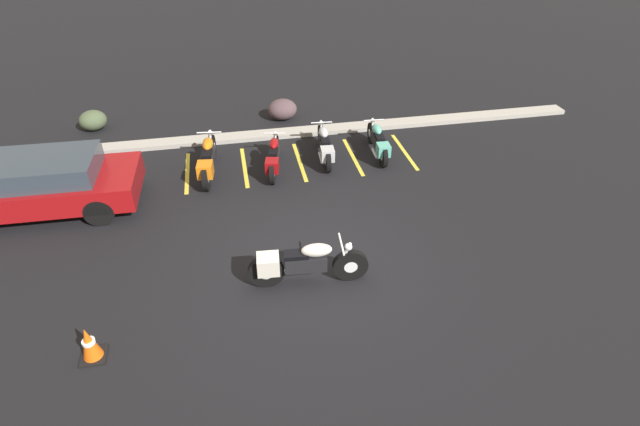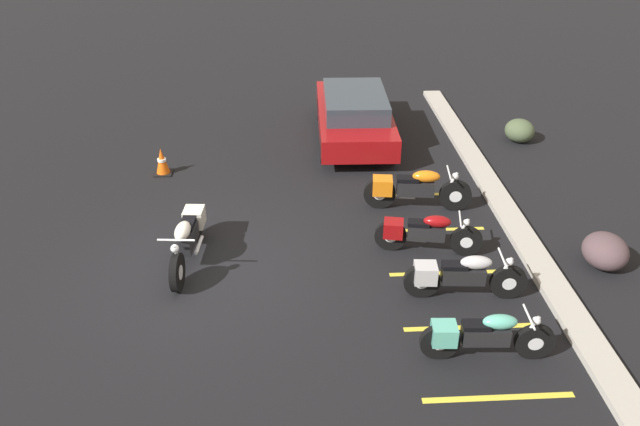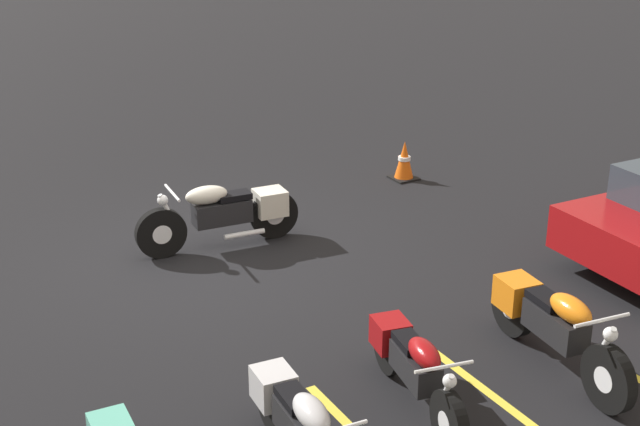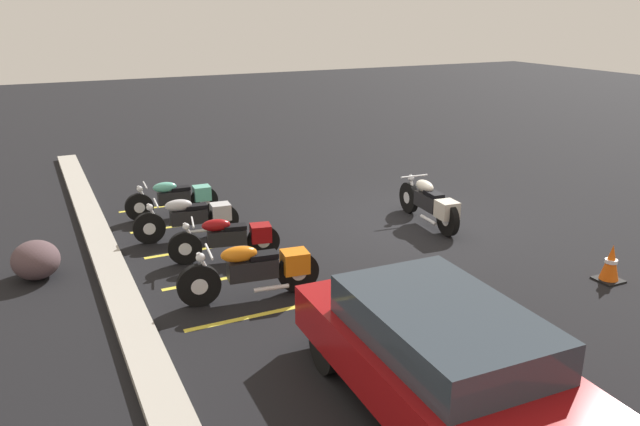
# 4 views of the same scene
# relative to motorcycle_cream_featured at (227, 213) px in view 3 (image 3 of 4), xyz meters

# --- Properties ---
(ground) EXTENTS (60.00, 60.00, 0.00)m
(ground) POSITION_rel_motorcycle_cream_featured_xyz_m (0.40, 0.35, -0.47)
(ground) COLOR black
(motorcycle_cream_featured) EXTENTS (2.23, 0.63, 0.88)m
(motorcycle_cream_featured) POSITION_rel_motorcycle_cream_featured_xyz_m (0.00, 0.00, 0.00)
(motorcycle_cream_featured) COLOR black
(motorcycle_cream_featured) RESTS_ON ground
(parked_bike_0) EXTENTS (0.67, 2.21, 0.87)m
(parked_bike_0) POSITION_rel_motorcycle_cream_featured_xyz_m (-1.63, 4.36, -0.00)
(parked_bike_0) COLOR black
(parked_bike_0) RESTS_ON ground
(parked_bike_1) EXTENTS (0.69, 1.95, 0.77)m
(parked_bike_1) POSITION_rel_motorcycle_cream_featured_xyz_m (-0.01, 4.27, -0.06)
(parked_bike_1) COLOR black
(parked_bike_1) RESTS_ON ground
(parked_bike_2) EXTENTS (0.57, 2.03, 0.80)m
(parked_bike_2) POSITION_rel_motorcycle_cream_featured_xyz_m (1.37, 4.59, -0.04)
(parked_bike_2) COLOR black
(parked_bike_2) RESTS_ON ground
(traffic_cone) EXTENTS (0.40, 0.40, 0.63)m
(traffic_cone) POSITION_rel_motorcycle_cream_featured_xyz_m (-3.56, -1.05, -0.17)
(traffic_cone) COLOR black
(traffic_cone) RESTS_ON ground
(stall_line_0) EXTENTS (0.10, 2.10, 0.00)m
(stall_line_0) POSITION_rel_motorcycle_cream_featured_xyz_m (-2.21, 4.61, -0.47)
(stall_line_0) COLOR gold
(stall_line_0) RESTS_ON ground
(stall_line_1) EXTENTS (0.10, 2.10, 0.00)m
(stall_line_1) POSITION_rel_motorcycle_cream_featured_xyz_m (-0.75, 4.61, -0.47)
(stall_line_1) COLOR gold
(stall_line_1) RESTS_ON ground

